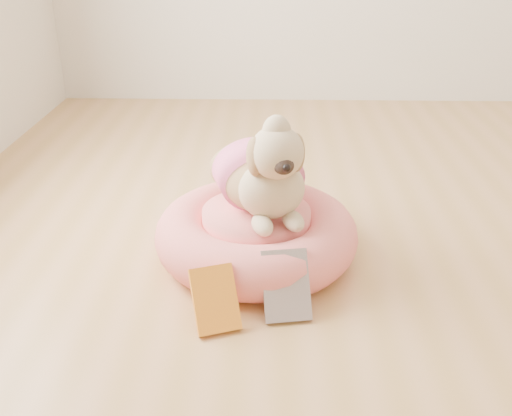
{
  "coord_description": "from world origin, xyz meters",
  "views": [
    {
      "loc": [
        -0.61,
        -1.53,
        1.05
      ],
      "look_at": [
        -0.65,
        0.16,
        0.21
      ],
      "focal_mm": 40.0,
      "sensor_mm": 36.0,
      "label": 1
    }
  ],
  "objects_px": {
    "book_yellow": "(215,299)",
    "pet_bed": "(256,234)",
    "book_white": "(286,285)",
    "dog": "(263,157)"
  },
  "relations": [
    {
      "from": "book_yellow",
      "to": "pet_bed",
      "type": "bearing_deg",
      "value": 55.38
    },
    {
      "from": "pet_bed",
      "to": "book_white",
      "type": "distance_m",
      "value": 0.34
    },
    {
      "from": "pet_bed",
      "to": "dog",
      "type": "distance_m",
      "value": 0.28
    },
    {
      "from": "dog",
      "to": "book_yellow",
      "type": "height_order",
      "value": "dog"
    },
    {
      "from": "dog",
      "to": "book_white",
      "type": "relative_size",
      "value": 2.42
    },
    {
      "from": "dog",
      "to": "book_white",
      "type": "distance_m",
      "value": 0.45
    },
    {
      "from": "book_white",
      "to": "book_yellow",
      "type": "bearing_deg",
      "value": -171.55
    },
    {
      "from": "book_yellow",
      "to": "dog",
      "type": "bearing_deg",
      "value": 53.29
    },
    {
      "from": "dog",
      "to": "book_white",
      "type": "bearing_deg",
      "value": -94.75
    },
    {
      "from": "book_yellow",
      "to": "book_white",
      "type": "bearing_deg",
      "value": -1.53
    }
  ]
}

